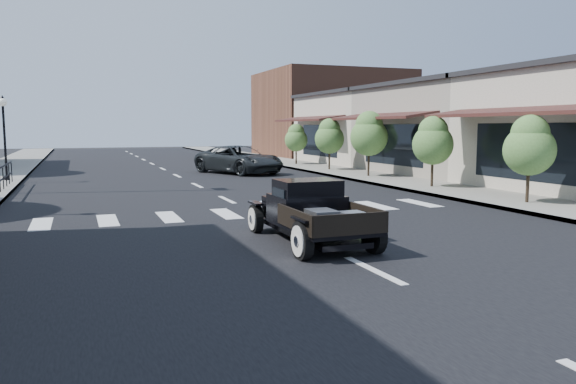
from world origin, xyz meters
name	(u,v)px	position (x,y,z in m)	size (l,w,h in m)	color
ground	(307,239)	(0.00, 0.00, 0.00)	(120.00, 120.00, 0.00)	black
road	(184,179)	(0.00, 15.00, 0.01)	(14.00, 80.00, 0.02)	black
road_markings	(208,191)	(0.00, 10.00, 0.00)	(12.00, 60.00, 0.06)	silver
sidewalk_right	(347,173)	(8.50, 15.00, 0.07)	(3.00, 80.00, 0.15)	gray
storefront_mid	(475,131)	(15.00, 13.00, 2.25)	(10.00, 9.00, 4.50)	gray
storefront_far	(387,130)	(15.00, 22.00, 2.25)	(10.00, 9.00, 4.50)	#BEB5A1
far_building_right	(331,115)	(15.50, 32.00, 3.50)	(11.00, 10.00, 7.00)	brown
lamp_post_c	(5,138)	(-7.60, 16.00, 1.99)	(0.36, 0.36, 3.68)	black
small_tree_a	(529,160)	(8.30, 2.21, 1.44)	(1.55, 1.55, 2.59)	#4A7435
small_tree_b	(433,153)	(8.30, 7.20, 1.47)	(1.58, 1.58, 2.64)	#4A7435
small_tree_c	(369,145)	(8.30, 12.32, 1.63)	(1.77, 1.77, 2.95)	#4A7435
small_tree_d	(329,145)	(8.30, 16.76, 1.49)	(1.61, 1.61, 2.68)	#4A7435
small_tree_e	(296,145)	(8.30, 21.74, 1.35)	(1.45, 1.45, 2.41)	#4A7435
hotrod_pickup	(311,211)	(-0.10, -0.47, 0.69)	(1.85, 3.97, 1.38)	black
second_car	(239,160)	(3.33, 17.35, 0.73)	(2.44, 5.28, 1.47)	black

